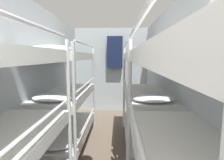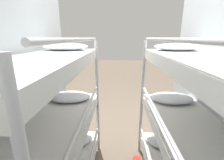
# 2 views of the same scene
# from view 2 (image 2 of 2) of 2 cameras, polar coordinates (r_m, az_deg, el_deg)

# --- Properties ---
(ground_plane) EXTENTS (20.00, 20.00, 0.00)m
(ground_plane) POSITION_cam_2_polar(r_m,az_deg,el_deg) (3.29, 2.55, -18.39)
(ground_plane) COLOR #6B5B4C
(bunk_stack_left_near) EXTENTS (0.74, 1.81, 1.85)m
(bunk_stack_left_near) POSITION_cam_2_polar(r_m,az_deg,el_deg) (1.77, 27.47, -16.21)
(bunk_stack_left_near) COLOR silver
(bunk_stack_left_near) RESTS_ON ground_plane
(bunk_stack_right_near) EXTENTS (0.74, 1.81, 1.85)m
(bunk_stack_right_near) POSITION_cam_2_polar(r_m,az_deg,el_deg) (1.73, -21.27, -16.05)
(bunk_stack_right_near) COLOR silver
(bunk_stack_right_near) RESTS_ON ground_plane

